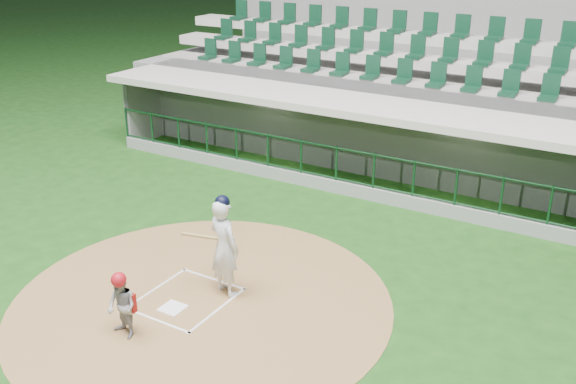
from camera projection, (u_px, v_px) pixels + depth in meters
ground at (196, 292)px, 12.46m from camera, size 120.00×120.00×0.00m
dirt_circle at (202, 301)px, 12.16m from camera, size 7.20×7.20×0.01m
home_plate at (173, 308)px, 11.90m from camera, size 0.43×0.43×0.02m
batter_box_chalk at (186, 298)px, 12.22m from camera, size 1.55×1.80×0.01m
dugout_structure at (372, 141)px, 18.20m from camera, size 16.40×3.70×3.00m
seating_deck at (407, 101)px, 20.57m from camera, size 17.00×6.72×5.15m
batter at (224, 246)px, 12.06m from camera, size 0.94×0.96×2.04m
catcher at (122, 305)px, 10.89m from camera, size 0.65×0.56×1.24m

